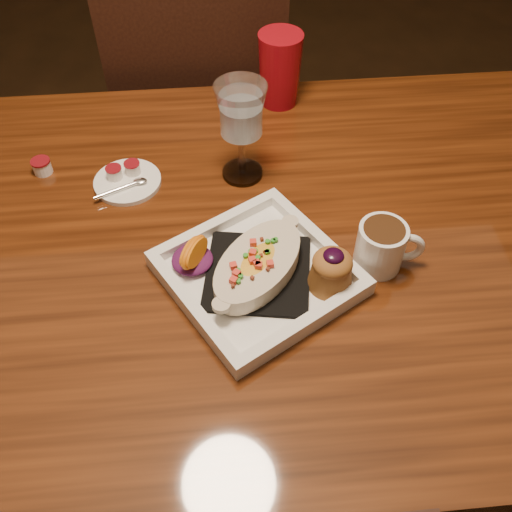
{
  "coord_description": "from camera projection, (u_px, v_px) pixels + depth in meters",
  "views": [
    {
      "loc": [
        0.03,
        -0.63,
        1.44
      ],
      "look_at": [
        0.08,
        -0.06,
        0.77
      ],
      "focal_mm": 40.0,
      "sensor_mm": 36.0,
      "label": 1
    }
  ],
  "objects": [
    {
      "name": "saucer",
      "position": [
        126.0,
        180.0,
        1.02
      ],
      "size": [
        0.12,
        0.12,
        0.08
      ],
      "color": "white",
      "rests_on": "table"
    },
    {
      "name": "chair_far",
      "position": [
        203.0,
        129.0,
        1.53
      ],
      "size": [
        0.42,
        0.42,
        0.93
      ],
      "rotation": [
        0.0,
        0.0,
        3.14
      ],
      "color": "black",
      "rests_on": "floor"
    },
    {
      "name": "goblet",
      "position": [
        241.0,
        116.0,
        0.95
      ],
      "size": [
        0.09,
        0.09,
        0.18
      ],
      "color": "silver",
      "rests_on": "table"
    },
    {
      "name": "creamer_loose",
      "position": [
        42.0,
        166.0,
        1.04
      ],
      "size": [
        0.04,
        0.04,
        0.03
      ],
      "color": "white",
      "rests_on": "table"
    },
    {
      "name": "floor",
      "position": [
        224.0,
        431.0,
        1.51
      ],
      "size": [
        7.0,
        7.0,
        0.0
      ],
      "primitive_type": "plane",
      "color": "black",
      "rests_on": "ground"
    },
    {
      "name": "table",
      "position": [
        208.0,
        277.0,
        1.01
      ],
      "size": [
        1.5,
        0.9,
        0.75
      ],
      "color": "#6D2F0F",
      "rests_on": "floor"
    },
    {
      "name": "plate",
      "position": [
        266.0,
        270.0,
        0.86
      ],
      "size": [
        0.35,
        0.35,
        0.08
      ],
      "rotation": [
        0.0,
        0.0,
        0.53
      ],
      "color": "white",
      "rests_on": "table"
    },
    {
      "name": "red_tumbler",
      "position": [
        280.0,
        69.0,
        1.14
      ],
      "size": [
        0.09,
        0.09,
        0.15
      ],
      "primitive_type": "cone",
      "color": "#A80C17",
      "rests_on": "table"
    },
    {
      "name": "coffee_mug",
      "position": [
        382.0,
        245.0,
        0.87
      ],
      "size": [
        0.11,
        0.08,
        0.08
      ],
      "rotation": [
        0.0,
        0.0,
        -0.13
      ],
      "color": "white",
      "rests_on": "table"
    }
  ]
}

